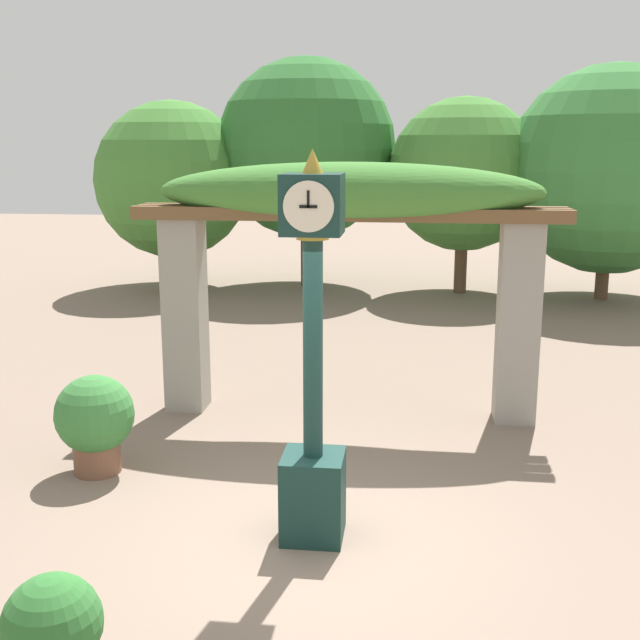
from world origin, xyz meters
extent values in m
plane|color=#7F6B5B|center=(0.00, 0.00, 0.00)|extent=(60.00, 60.00, 0.00)
cube|color=#14332D|center=(-0.02, 0.11, 0.37)|extent=(0.53, 0.53, 0.75)
cylinder|color=#14332D|center=(-0.02, 0.11, 1.67)|extent=(0.17, 0.17, 1.84)
cylinder|color=gold|center=(-0.02, 0.11, 2.61)|extent=(0.26, 0.26, 0.04)
cube|color=#14332D|center=(-0.02, 0.11, 2.87)|extent=(0.48, 0.48, 0.48)
cylinder|color=beige|center=(-0.02, -0.14, 2.87)|extent=(0.39, 0.02, 0.39)
cylinder|color=beige|center=(-0.02, 0.36, 2.87)|extent=(0.39, 0.02, 0.39)
cube|color=black|center=(-0.02, -0.15, 2.87)|extent=(0.14, 0.01, 0.02)
cube|color=black|center=(-0.02, -0.15, 2.93)|extent=(0.02, 0.01, 0.13)
cone|color=gold|center=(-0.02, 0.11, 3.21)|extent=(0.17, 0.17, 0.19)
cube|color=gray|center=(-2.06, 3.37, 1.22)|extent=(0.48, 0.48, 2.44)
cube|color=gray|center=(2.06, 3.37, 1.22)|extent=(0.48, 0.48, 2.44)
cube|color=brown|center=(0.00, 3.13, 2.52)|extent=(5.20, 0.14, 0.16)
cube|color=brown|center=(0.00, 3.37, 2.52)|extent=(5.20, 0.14, 0.16)
cube|color=brown|center=(0.00, 3.61, 2.52)|extent=(5.20, 0.14, 0.16)
ellipsoid|color=#427F33|center=(0.00, 3.37, 2.78)|extent=(4.62, 1.08, 0.70)
sphere|color=#2D6B2D|center=(-1.28, -2.22, 0.56)|extent=(0.60, 0.60, 0.60)
cylinder|color=brown|center=(-2.42, 1.23, 0.16)|extent=(0.48, 0.48, 0.32)
sphere|color=#387A38|center=(-2.42, 1.23, 0.63)|extent=(0.81, 0.81, 0.81)
cylinder|color=brown|center=(-4.78, 11.95, 0.62)|extent=(0.28, 0.28, 1.24)
sphere|color=#427F33|center=(-4.78, 11.95, 2.50)|extent=(3.58, 3.58, 3.58)
cylinder|color=brown|center=(-1.74, 12.48, 0.88)|extent=(0.28, 0.28, 1.76)
sphere|color=#2D6B2D|center=(-1.74, 12.48, 3.20)|extent=(4.12, 4.12, 4.12)
cylinder|color=brown|center=(1.85, 11.95, 0.73)|extent=(0.28, 0.28, 1.47)
sphere|color=#427F33|center=(1.85, 11.95, 2.65)|extent=(3.37, 3.37, 3.37)
cylinder|color=brown|center=(4.86, 11.51, 0.62)|extent=(0.28, 0.28, 1.24)
sphere|color=#387A38|center=(4.86, 11.51, 2.77)|extent=(4.38, 4.38, 4.38)
camera|label=1|loc=(0.79, -6.24, 3.36)|focal=45.00mm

